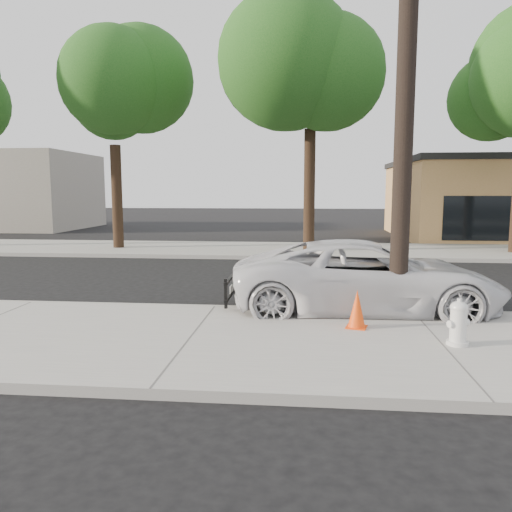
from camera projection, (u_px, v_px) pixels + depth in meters
The scene contains 10 objects.
ground at pixel (230, 292), 12.46m from camera, with size 120.00×120.00×0.00m, color black.
near_sidewalk at pixel (191, 341), 8.21m from camera, with size 90.00×4.40×0.15m, color gray.
far_sidewalk at pixel (260, 250), 20.84m from camera, with size 90.00×5.00×0.15m, color gray.
curb_near at pixel (215, 309), 10.38m from camera, with size 90.00×0.12×0.16m, color #9E9B93.
utility_pole at pixel (406, 67), 8.83m from camera, with size 1.40×0.34×9.00m.
tree_b at pixel (117, 100), 20.17m from camera, with size 4.34×4.20×8.45m.
tree_c at pixel (317, 74), 18.88m from camera, with size 4.96×4.80×9.55m.
police_cruiser at pixel (366, 277), 10.28m from camera, with size 2.51×5.45×1.51m, color silver.
fire_hydrant at pixel (458, 324), 7.70m from camera, with size 0.37×0.33×0.69m.
traffic_cone at pixel (357, 309), 8.68m from camera, with size 0.42×0.42×0.67m.
Camera 1 is at (1.84, -12.11, 2.53)m, focal length 35.00 mm.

